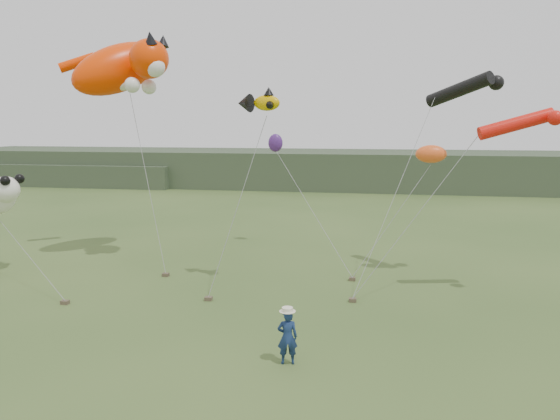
{
  "coord_description": "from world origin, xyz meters",
  "views": [
    {
      "loc": [
        4.87,
        -17.42,
        7.32
      ],
      "look_at": [
        1.28,
        3.0,
        3.96
      ],
      "focal_mm": 35.0,
      "sensor_mm": 36.0,
      "label": 1
    }
  ],
  "objects": [
    {
      "name": "cat_kite",
      "position": [
        -8.03,
        9.69,
        10.1
      ],
      "size": [
        6.97,
        5.84,
        4.07
      ],
      "color": "#F23500",
      "rests_on": "ground"
    },
    {
      "name": "fish_kite",
      "position": [
        -0.17,
        5.89,
        8.14
      ],
      "size": [
        2.17,
        1.44,
        1.06
      ],
      "color": "#DAA500",
      "rests_on": "ground"
    },
    {
      "name": "misc_kites",
      "position": [
        4.54,
        10.72,
        5.92
      ],
      "size": [
        9.5,
        5.92,
        1.21
      ],
      "color": "#FA5A20",
      "rests_on": "ground"
    },
    {
      "name": "tube_kites",
      "position": [
        9.57,
        7.84,
        8.18
      ],
      "size": [
        4.94,
        5.1,
        2.95
      ],
      "color": "black",
      "rests_on": "ground"
    },
    {
      "name": "festival_attendant",
      "position": [
        2.36,
        -1.88,
        0.85
      ],
      "size": [
        0.7,
        0.53,
        1.7
      ],
      "primitive_type": "imported",
      "rotation": [
        0.0,
        0.0,
        3.36
      ],
      "color": "navy",
      "rests_on": "ground"
    },
    {
      "name": "ground",
      "position": [
        0.0,
        0.0,
        0.0
      ],
      "size": [
        120.0,
        120.0,
        0.0
      ],
      "primitive_type": "plane",
      "color": "#385123",
      "rests_on": "ground"
    },
    {
      "name": "headland",
      "position": [
        -3.11,
        44.69,
        1.92
      ],
      "size": [
        90.0,
        13.0,
        4.0
      ],
      "color": "#2D3D28",
      "rests_on": "ground"
    },
    {
      "name": "sandbag_anchors",
      "position": [
        -1.23,
        4.73,
        0.08
      ],
      "size": [
        11.81,
        5.62,
        0.16
      ],
      "color": "brown",
      "rests_on": "ground"
    }
  ]
}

